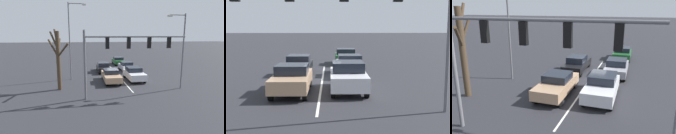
# 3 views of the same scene
# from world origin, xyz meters

# --- Properties ---
(ground_plane) EXTENTS (240.00, 240.00, 0.00)m
(ground_plane) POSITION_xyz_m (0.00, 0.00, 0.00)
(ground_plane) COLOR #28282D
(lane_stripe_left_divider) EXTENTS (0.12, 15.16, 0.01)m
(lane_stripe_left_divider) POSITION_xyz_m (0.00, 1.58, 0.01)
(lane_stripe_left_divider) COLOR silver
(lane_stripe_left_divider) RESTS_ON ground_plane
(car_tan_midlane_front) EXTENTS (1.89, 4.63, 1.52)m
(car_tan_midlane_front) POSITION_xyz_m (1.50, 4.68, 0.78)
(car_tan_midlane_front) COLOR tan
(car_tan_midlane_front) RESTS_ON ground_plane
(car_silver_leftlane_front) EXTENTS (1.93, 4.36, 1.60)m
(car_silver_leftlane_front) POSITION_xyz_m (-1.52, 4.23, 0.82)
(car_silver_leftlane_front) COLOR silver
(car_silver_leftlane_front) RESTS_ON ground_plane
(car_gray_leftlane_second) EXTENTS (1.85, 4.35, 1.49)m
(car_gray_leftlane_second) POSITION_xyz_m (-1.93, -1.25, 0.76)
(car_gray_leftlane_second) COLOR gray
(car_gray_leftlane_second) RESTS_ON ground_plane
(car_black_midlane_second) EXTENTS (1.78, 4.55, 1.46)m
(car_black_midlane_second) POSITION_xyz_m (1.75, -1.39, 0.74)
(car_black_midlane_second) COLOR black
(car_black_midlane_second) RESTS_ON ground_plane
(car_darkgreen_leftlane_third) EXTENTS (1.88, 4.11, 1.45)m
(car_darkgreen_leftlane_third) POSITION_xyz_m (-1.93, -7.65, 0.74)
(car_darkgreen_leftlane_third) COLOR #1E5928
(car_darkgreen_leftlane_third) RESTS_ON ground_plane
(traffic_signal_gantry) EXTENTS (9.19, 0.37, 6.01)m
(traffic_signal_gantry) POSITION_xyz_m (1.41, 10.14, 4.44)
(traffic_signal_gantry) COLOR slate
(traffic_signal_gantry) RESTS_ON ground_plane
(street_lamp_right_shoulder) EXTENTS (2.15, 0.24, 9.44)m
(street_lamp_right_shoulder) POSITION_xyz_m (6.12, 2.69, 5.39)
(street_lamp_right_shoulder) COLOR slate
(street_lamp_right_shoulder) RESTS_ON ground_plane
(street_lamp_left_shoulder) EXTENTS (1.93, 0.24, 7.68)m
(street_lamp_left_shoulder) POSITION_xyz_m (-5.15, 8.52, 4.44)
(street_lamp_left_shoulder) COLOR slate
(street_lamp_left_shoulder) RESTS_ON ground_plane
(bare_tree_near) EXTENTS (2.35, 2.69, 6.19)m
(bare_tree_near) POSITION_xyz_m (7.26, 6.81, 3.41)
(bare_tree_near) COLOR #423323
(bare_tree_near) RESTS_ON ground_plane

